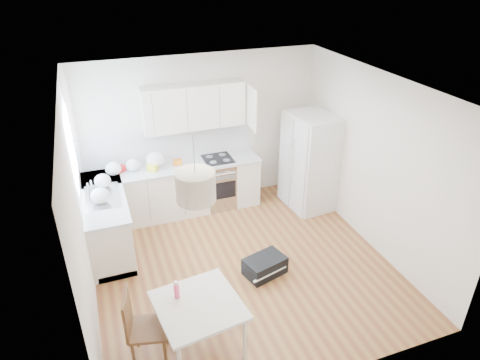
# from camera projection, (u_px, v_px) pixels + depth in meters

# --- Properties ---
(floor) EXTENTS (4.20, 4.20, 0.00)m
(floor) POSITION_uv_depth(u_px,v_px,m) (243.00, 265.00, 6.39)
(floor) COLOR brown
(floor) RESTS_ON ground
(ceiling) EXTENTS (4.20, 4.20, 0.00)m
(ceiling) POSITION_uv_depth(u_px,v_px,m) (243.00, 88.00, 5.11)
(ceiling) COLOR white
(ceiling) RESTS_ON wall_back
(wall_back) EXTENTS (4.20, 0.00, 4.20)m
(wall_back) POSITION_uv_depth(u_px,v_px,m) (201.00, 132.00, 7.49)
(wall_back) COLOR silver
(wall_back) RESTS_ON floor
(wall_left) EXTENTS (0.00, 4.20, 4.20)m
(wall_left) POSITION_uv_depth(u_px,v_px,m) (79.00, 215.00, 5.11)
(wall_left) COLOR silver
(wall_left) RESTS_ON floor
(wall_right) EXTENTS (0.00, 4.20, 4.20)m
(wall_right) POSITION_uv_depth(u_px,v_px,m) (374.00, 163.00, 6.39)
(wall_right) COLOR silver
(wall_right) RESTS_ON floor
(window_glassblock) EXTENTS (0.02, 1.00, 1.00)m
(window_glassblock) POSITION_uv_depth(u_px,v_px,m) (72.00, 148.00, 5.88)
(window_glassblock) COLOR #BFE0F9
(window_glassblock) RESTS_ON wall_left
(cabinets_back) EXTENTS (3.00, 0.60, 0.88)m
(cabinets_back) POSITION_uv_depth(u_px,v_px,m) (175.00, 191.00, 7.49)
(cabinets_back) COLOR silver
(cabinets_back) RESTS_ON floor
(cabinets_left) EXTENTS (0.60, 1.80, 0.88)m
(cabinets_left) POSITION_uv_depth(u_px,v_px,m) (107.00, 222.00, 6.63)
(cabinets_left) COLOR silver
(cabinets_left) RESTS_ON floor
(counter_back) EXTENTS (3.02, 0.64, 0.04)m
(counter_back) POSITION_uv_depth(u_px,v_px,m) (173.00, 167.00, 7.27)
(counter_back) COLOR #BBBDC1
(counter_back) RESTS_ON cabinets_back
(counter_left) EXTENTS (0.64, 1.82, 0.04)m
(counter_left) POSITION_uv_depth(u_px,v_px,m) (103.00, 196.00, 6.41)
(counter_left) COLOR #BBBDC1
(counter_left) RESTS_ON cabinets_left
(backsplash_back) EXTENTS (3.00, 0.01, 0.58)m
(backsplash_back) POSITION_uv_depth(u_px,v_px,m) (168.00, 144.00, 7.37)
(backsplash_back) COLOR white
(backsplash_back) RESTS_ON wall_back
(backsplash_left) EXTENTS (0.01, 1.80, 0.58)m
(backsplash_left) POSITION_uv_depth(u_px,v_px,m) (79.00, 181.00, 6.18)
(backsplash_left) COLOR white
(backsplash_left) RESTS_ON wall_left
(upper_cabinets) EXTENTS (1.70, 0.32, 0.75)m
(upper_cabinets) POSITION_uv_depth(u_px,v_px,m) (194.00, 107.00, 7.06)
(upper_cabinets) COLOR silver
(upper_cabinets) RESTS_ON wall_back
(range_oven) EXTENTS (0.50, 0.61, 0.88)m
(range_oven) POSITION_uv_depth(u_px,v_px,m) (218.00, 183.00, 7.73)
(range_oven) COLOR #B0B2B5
(range_oven) RESTS_ON floor
(sink) EXTENTS (0.50, 0.80, 0.16)m
(sink) POSITION_uv_depth(u_px,v_px,m) (103.00, 197.00, 6.36)
(sink) COLOR #B0B2B5
(sink) RESTS_ON counter_left
(refrigerator) EXTENTS (0.91, 0.94, 1.73)m
(refrigerator) POSITION_uv_depth(u_px,v_px,m) (311.00, 162.00, 7.53)
(refrigerator) COLOR white
(refrigerator) RESTS_ON floor
(dining_table) EXTENTS (1.01, 1.01, 0.71)m
(dining_table) POSITION_uv_depth(u_px,v_px,m) (199.00, 309.00, 4.74)
(dining_table) COLOR beige
(dining_table) RESTS_ON floor
(dining_chair) EXTENTS (0.48, 0.48, 0.95)m
(dining_chair) POSITION_uv_depth(u_px,v_px,m) (148.00, 327.00, 4.72)
(dining_chair) COLOR #482715
(dining_chair) RESTS_ON floor
(drink_bottle) EXTENTS (0.08, 0.08, 0.22)m
(drink_bottle) POSITION_uv_depth(u_px,v_px,m) (177.00, 289.00, 4.75)
(drink_bottle) COLOR #F2436E
(drink_bottle) RESTS_ON dining_table
(gym_bag) EXTENTS (0.65, 0.52, 0.27)m
(gym_bag) POSITION_uv_depth(u_px,v_px,m) (265.00, 266.00, 6.17)
(gym_bag) COLOR black
(gym_bag) RESTS_ON floor
(pendant_lamp) EXTENTS (0.45, 0.45, 0.30)m
(pendant_lamp) POSITION_uv_depth(u_px,v_px,m) (196.00, 186.00, 4.04)
(pendant_lamp) COLOR #C0B194
(pendant_lamp) RESTS_ON ceiling
(grocery_bag_a) EXTENTS (0.25, 0.22, 0.23)m
(grocery_bag_a) POSITION_uv_depth(u_px,v_px,m) (113.00, 169.00, 6.92)
(grocery_bag_a) COLOR white
(grocery_bag_a) RESTS_ON counter_back
(grocery_bag_b) EXTENTS (0.23, 0.20, 0.21)m
(grocery_bag_b) POSITION_uv_depth(u_px,v_px,m) (133.00, 165.00, 7.06)
(grocery_bag_b) COLOR white
(grocery_bag_b) RESTS_ON counter_back
(grocery_bag_c) EXTENTS (0.31, 0.26, 0.28)m
(grocery_bag_c) POSITION_uv_depth(u_px,v_px,m) (155.00, 160.00, 7.17)
(grocery_bag_c) COLOR white
(grocery_bag_c) RESTS_ON counter_back
(grocery_bag_d) EXTENTS (0.25, 0.21, 0.22)m
(grocery_bag_d) POSITION_uv_depth(u_px,v_px,m) (102.00, 181.00, 6.56)
(grocery_bag_d) COLOR white
(grocery_bag_d) RESTS_ON counter_back
(grocery_bag_e) EXTENTS (0.27, 0.23, 0.24)m
(grocery_bag_e) POSITION_uv_depth(u_px,v_px,m) (100.00, 196.00, 6.14)
(grocery_bag_e) COLOR white
(grocery_bag_e) RESTS_ON counter_left
(snack_orange) EXTENTS (0.16, 0.11, 0.10)m
(snack_orange) POSITION_uv_depth(u_px,v_px,m) (178.00, 162.00, 7.27)
(snack_orange) COLOR #D06112
(snack_orange) RESTS_ON counter_back
(snack_yellow) EXTENTS (0.19, 0.18, 0.11)m
(snack_yellow) POSITION_uv_depth(u_px,v_px,m) (152.00, 168.00, 7.08)
(snack_yellow) COLOR yellow
(snack_yellow) RESTS_ON counter_back
(snack_red) EXTENTS (0.18, 0.16, 0.10)m
(snack_red) POSITION_uv_depth(u_px,v_px,m) (121.00, 169.00, 7.05)
(snack_red) COLOR #B31716
(snack_red) RESTS_ON counter_back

